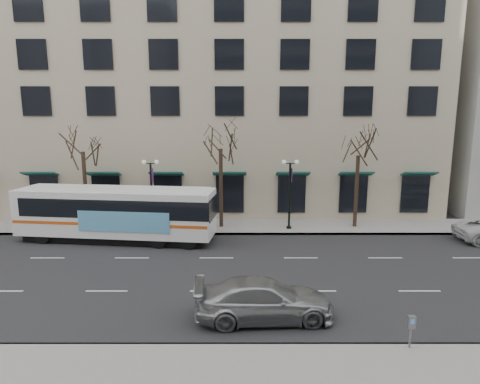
{
  "coord_description": "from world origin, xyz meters",
  "views": [
    {
      "loc": [
        1.39,
        -20.27,
        8.18
      ],
      "look_at": [
        1.4,
        2.16,
        4.0
      ],
      "focal_mm": 30.0,
      "sensor_mm": 36.0,
      "label": 1
    }
  ],
  "objects_px": {
    "tree_far_left": "(82,138)",
    "lamp_post_left": "(152,191)",
    "tree_far_mid": "(221,135)",
    "silver_car": "(264,300)",
    "pay_station": "(411,325)",
    "tree_far_right": "(359,142)",
    "city_bus": "(117,212)",
    "lamp_post_right": "(290,191)"
  },
  "relations": [
    {
      "from": "tree_far_right",
      "to": "pay_station",
      "type": "distance_m",
      "value": 17.18
    },
    {
      "from": "tree_far_left",
      "to": "lamp_post_right",
      "type": "height_order",
      "value": "tree_far_left"
    },
    {
      "from": "tree_far_right",
      "to": "lamp_post_left",
      "type": "relative_size",
      "value": 1.55
    },
    {
      "from": "tree_far_right",
      "to": "lamp_post_left",
      "type": "distance_m",
      "value": 15.4
    },
    {
      "from": "tree_far_mid",
      "to": "silver_car",
      "type": "bearing_deg",
      "value": -80.13
    },
    {
      "from": "tree_far_right",
      "to": "pay_station",
      "type": "xyz_separation_m",
      "value": [
        -2.59,
        -16.1,
        -5.41
      ]
    },
    {
      "from": "lamp_post_right",
      "to": "silver_car",
      "type": "distance_m",
      "value": 13.55
    },
    {
      "from": "tree_far_right",
      "to": "pay_station",
      "type": "bearing_deg",
      "value": -99.13
    },
    {
      "from": "lamp_post_right",
      "to": "tree_far_mid",
      "type": "bearing_deg",
      "value": 173.17
    },
    {
      "from": "tree_far_right",
      "to": "silver_car",
      "type": "relative_size",
      "value": 1.42
    },
    {
      "from": "tree_far_right",
      "to": "tree_far_left",
      "type": "bearing_deg",
      "value": 180.0
    },
    {
      "from": "tree_far_right",
      "to": "silver_car",
      "type": "distance_m",
      "value": 16.66
    },
    {
      "from": "silver_car",
      "to": "lamp_post_left",
      "type": "bearing_deg",
      "value": 25.67
    },
    {
      "from": "tree_far_mid",
      "to": "lamp_post_left",
      "type": "bearing_deg",
      "value": -173.15
    },
    {
      "from": "pay_station",
      "to": "lamp_post_right",
      "type": "bearing_deg",
      "value": 98.03
    },
    {
      "from": "tree_far_right",
      "to": "lamp_post_right",
      "type": "xyz_separation_m",
      "value": [
        -4.99,
        -0.6,
        -3.48
      ]
    },
    {
      "from": "city_bus",
      "to": "lamp_post_right",
      "type": "bearing_deg",
      "value": 18.35
    },
    {
      "from": "lamp_post_left",
      "to": "pay_station",
      "type": "relative_size",
      "value": 4.36
    },
    {
      "from": "lamp_post_left",
      "to": "tree_far_mid",
      "type": "bearing_deg",
      "value": 6.85
    },
    {
      "from": "city_bus",
      "to": "silver_car",
      "type": "distance_m",
      "value": 14.15
    },
    {
      "from": "lamp_post_left",
      "to": "silver_car",
      "type": "relative_size",
      "value": 0.92
    },
    {
      "from": "silver_car",
      "to": "tree_far_mid",
      "type": "bearing_deg",
      "value": 6.19
    },
    {
      "from": "tree_far_mid",
      "to": "silver_car",
      "type": "distance_m",
      "value": 15.2
    },
    {
      "from": "tree_far_right",
      "to": "lamp_post_left",
      "type": "bearing_deg",
      "value": -177.71
    },
    {
      "from": "pay_station",
      "to": "tree_far_right",
      "type": "bearing_deg",
      "value": 80.09
    },
    {
      "from": "lamp_post_right",
      "to": "lamp_post_left",
      "type": "bearing_deg",
      "value": 180.0
    },
    {
      "from": "city_bus",
      "to": "silver_car",
      "type": "height_order",
      "value": "city_bus"
    },
    {
      "from": "city_bus",
      "to": "silver_car",
      "type": "relative_size",
      "value": 2.36
    },
    {
      "from": "tree_far_left",
      "to": "lamp_post_left",
      "type": "distance_m",
      "value": 6.29
    },
    {
      "from": "pay_station",
      "to": "tree_far_mid",
      "type": "bearing_deg",
      "value": 113.94
    },
    {
      "from": "silver_car",
      "to": "pay_station",
      "type": "xyz_separation_m",
      "value": [
        5.02,
        -2.38,
        0.19
      ]
    },
    {
      "from": "tree_far_right",
      "to": "lamp_post_right",
      "type": "height_order",
      "value": "tree_far_right"
    },
    {
      "from": "lamp_post_right",
      "to": "pay_station",
      "type": "height_order",
      "value": "lamp_post_right"
    },
    {
      "from": "silver_car",
      "to": "pay_station",
      "type": "distance_m",
      "value": 5.56
    },
    {
      "from": "tree_far_left",
      "to": "lamp_post_left",
      "type": "xyz_separation_m",
      "value": [
        5.01,
        -0.6,
        -3.75
      ]
    },
    {
      "from": "lamp_post_left",
      "to": "lamp_post_right",
      "type": "relative_size",
      "value": 1.0
    },
    {
      "from": "tree_far_mid",
      "to": "lamp_post_right",
      "type": "bearing_deg",
      "value": -6.83
    },
    {
      "from": "tree_far_right",
      "to": "silver_car",
      "type": "bearing_deg",
      "value": -119.02
    },
    {
      "from": "lamp_post_left",
      "to": "city_bus",
      "type": "bearing_deg",
      "value": -126.82
    },
    {
      "from": "lamp_post_right",
      "to": "pay_station",
      "type": "distance_m",
      "value": 15.8
    },
    {
      "from": "silver_car",
      "to": "lamp_post_right",
      "type": "bearing_deg",
      "value": -14.98
    },
    {
      "from": "tree_far_mid",
      "to": "lamp_post_left",
      "type": "distance_m",
      "value": 6.4
    }
  ]
}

